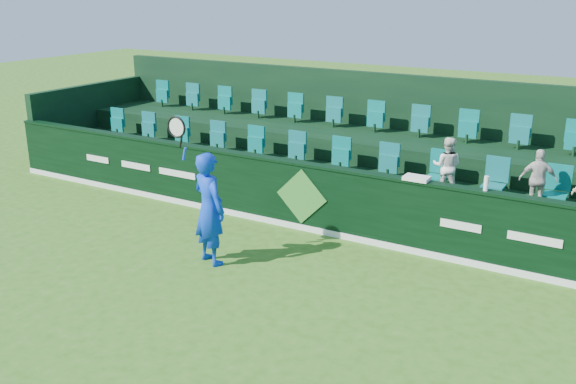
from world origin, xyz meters
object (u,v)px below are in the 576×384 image
Objects in this scene: towel at (417,178)px; spectator_left at (447,166)px; tennis_player at (209,208)px; spectator_middle at (538,180)px; drinks_bottle at (486,183)px.

spectator_left is at bearing 80.41° from towel.
tennis_player is 2.37× the size of spectator_middle.
spectator_left is at bearing 47.67° from tennis_player.
drinks_bottle is (4.04, 2.22, 0.48)m from tennis_player.
towel is at bearing 180.00° from drinks_bottle.
tennis_player is 10.31× the size of drinks_bottle.
towel is at bearing 18.30° from spectator_middle.
spectator_middle is 2.14m from towel.
spectator_left is 1.14m from towel.
towel is (-1.82, -1.12, 0.04)m from spectator_middle.
spectator_left reaches higher than drinks_bottle.
tennis_player is 5.85× the size of towel.
tennis_player is 5.75m from spectator_middle.
spectator_left is 4.45× the size of drinks_bottle.
spectator_middle is at bearing 170.56° from spectator_left.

